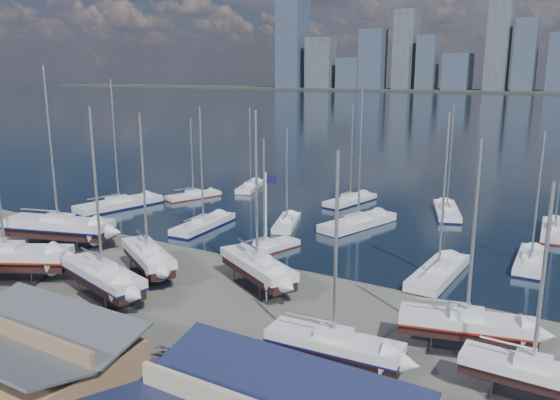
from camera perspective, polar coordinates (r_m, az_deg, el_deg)
The scene contains 27 objects.
ground at distance 47.00m, azimuth -8.41°, elevation -10.01°, with size 1400.00×1400.00×0.00m, color #605E59.
water at distance 344.97m, azimuth 26.28°, elevation 8.64°, with size 1400.00×600.00×0.40m, color #172736.
shed_grey at distance 36.38m, azimuth -25.07°, elevation -14.62°, with size 12.60×8.40×4.17m.
sailboat_cradle_0 at distance 63.32m, azimuth -22.13°, elevation -2.64°, with size 12.48×6.72×19.17m.
sailboat_cradle_1 at distance 55.21m, azimuth -26.72°, elevation -5.35°, with size 11.67×8.21×18.38m.
sailboat_cradle_2 at distance 51.72m, azimuth -13.64°, elevation -5.67°, with size 9.23×6.79×15.04m.
sailboat_cradle_3 at distance 47.58m, azimuth -18.03°, elevation -7.57°, with size 10.19×5.23×15.87m.
sailboat_cradle_4 at distance 47.55m, azimuth -2.39°, elevation -6.95°, with size 9.56×6.82×15.45m.
sailboat_cradle_5 at distance 34.95m, azimuth 5.62°, elevation -14.86°, with size 8.75×2.98×14.07m.
sailboat_cradle_6 at distance 39.31m, azimuth 18.89°, elevation -12.21°, with size 9.16×4.52×14.39m.
sailboat_cradle_7 at distance 35.14m, azimuth 24.84°, elevation -16.03°, with size 7.77×2.32×12.86m.
sailboat_moored_0 at distance 79.35m, azimuth -16.45°, elevation -0.60°, with size 6.14×12.80×18.44m.
sailboat_moored_1 at distance 83.15m, azimuth -9.04°, elevation 0.38°, with size 5.13×8.77×12.66m.
sailboat_moored_2 at distance 88.59m, azimuth -3.09°, elevation 1.31°, with size 5.20×9.45×13.74m.
sailboat_moored_3 at distance 66.90m, azimuth -7.99°, elevation -2.69°, with size 3.56×10.42×15.32m.
sailboat_moored_4 at distance 67.17m, azimuth 0.71°, elevation -2.48°, with size 5.08×8.65×12.61m.
sailboat_moored_5 at distance 79.43m, azimuth 7.35°, elevation -0.16°, with size 4.71×10.23×14.77m.
sailboat_moored_6 at distance 57.57m, azimuth -1.62°, elevation -5.17°, with size 4.69×8.70×12.53m.
sailboat_moored_7 at distance 67.48m, azimuth 8.15°, elevation -2.54°, with size 6.31×11.90×17.31m.
sailboat_moored_8 at distance 75.92m, azimuth 17.01°, elevation -1.25°, with size 6.05×10.58×15.26m.
sailboat_moored_9 at distance 52.65m, azimuth 16.22°, elevation -7.46°, with size 3.39×10.57×15.78m.
sailboat_moored_10 at distance 59.14m, azimuth 24.73°, elevation -5.91°, with size 2.84×9.24×13.70m.
sailboat_moored_11 at distance 71.36m, azimuth 26.73°, elevation -2.99°, with size 3.41×10.05×14.79m.
car_b at distance 46.48m, azimuth -24.33°, elevation -10.29°, with size 1.69×4.85×1.60m, color gray.
car_c at distance 41.62m, azimuth -20.77°, elevation -12.86°, with size 2.32×5.03×1.40m, color gray.
car_d at distance 35.64m, azimuth -14.06°, elevation -17.06°, with size 1.80×4.43×1.29m, color gray.
flagpole at distance 43.67m, azimuth -1.38°, elevation -3.09°, with size 0.96×0.12×10.82m.
Camera 1 is at (27.60, -43.37, 18.28)m, focal length 35.00 mm.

